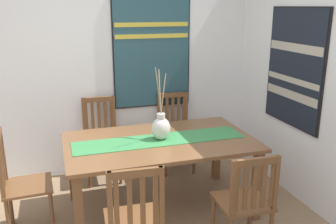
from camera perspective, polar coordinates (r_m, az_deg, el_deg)
wall_back at (r=4.56m, az=-9.37°, el=7.36°), size 6.40×0.12×2.70m
dining_table at (r=3.67m, az=-1.28°, el=-5.77°), size 1.84×1.09×0.75m
table_runner at (r=3.64m, az=-1.29°, el=-4.33°), size 1.70×0.36×0.01m
centerpiece_vase at (r=3.61m, az=-1.10°, el=-2.40°), size 0.19×0.32×0.70m
chair_0 at (r=3.15m, az=11.94°, el=-13.38°), size 0.44×0.44×0.93m
chair_1 at (r=4.48m, az=-10.32°, el=-3.91°), size 0.43×0.43×0.98m
chair_2 at (r=2.85m, az=-5.26°, el=-16.31°), size 0.45×0.45×0.97m
chair_3 at (r=4.69m, az=1.11°, el=-2.80°), size 0.45×0.45×0.97m
chair_4 at (r=3.61m, az=-21.88°, el=-10.13°), size 0.44×0.44×0.99m
painting_on_back_wall at (r=4.59m, az=-2.51°, el=9.28°), size 0.97×0.05×1.37m
painting_on_side_wall at (r=4.11m, az=19.05°, el=6.47°), size 0.05×0.93×1.25m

